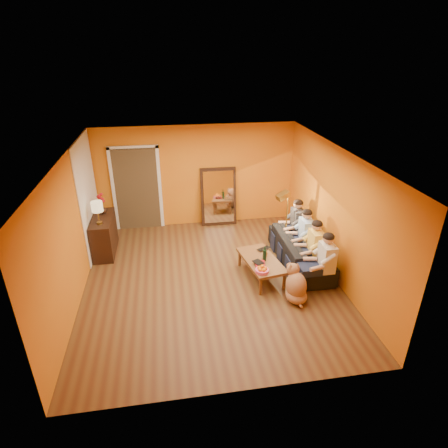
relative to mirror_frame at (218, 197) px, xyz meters
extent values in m
cube|color=brown|center=(-0.55, -2.63, -0.76)|extent=(5.00, 5.50, 0.00)
cube|color=white|center=(-0.55, -2.63, 1.84)|extent=(5.00, 5.50, 0.00)
cube|color=orange|center=(-0.55, 0.12, 0.54)|extent=(5.00, 0.00, 2.60)
cube|color=orange|center=(-3.05, -2.63, 0.54)|extent=(0.00, 5.50, 2.60)
cube|color=orange|center=(1.95, -2.63, 0.54)|extent=(0.00, 5.50, 2.60)
cube|color=white|center=(-3.04, -0.88, 0.54)|extent=(0.02, 1.90, 2.58)
cube|color=#3F2D19|center=(-2.05, 0.20, 0.29)|extent=(1.06, 0.30, 2.10)
cube|color=white|center=(-2.62, 0.08, 0.29)|extent=(0.08, 0.06, 2.20)
cube|color=white|center=(-1.48, 0.08, 0.29)|extent=(0.08, 0.06, 2.20)
cube|color=white|center=(-2.05, 0.08, 1.36)|extent=(1.22, 0.06, 0.08)
cube|color=#331A11|center=(0.00, 0.00, 0.00)|extent=(0.92, 0.27, 1.51)
cube|color=white|center=(0.00, -0.04, 0.00)|extent=(0.78, 0.21, 1.35)
cube|color=#331A11|center=(-2.79, -1.08, -0.34)|extent=(0.44, 1.18, 0.85)
imported|color=black|center=(1.45, -2.28, -0.45)|extent=(2.13, 0.83, 0.62)
cylinder|color=black|center=(0.52, -2.74, -0.18)|extent=(0.07, 0.07, 0.31)
imported|color=#B27F3F|center=(0.59, -2.57, -0.29)|extent=(0.11, 0.11, 0.10)
imported|color=black|center=(0.65, -2.34, -0.33)|extent=(0.37, 0.32, 0.02)
imported|color=#331A11|center=(0.29, -2.89, -0.33)|extent=(0.19, 0.24, 0.02)
imported|color=#AE1319|center=(0.30, -2.88, -0.31)|extent=(0.23, 0.29, 0.02)
imported|color=black|center=(0.29, -2.90, -0.29)|extent=(0.23, 0.26, 0.02)
imported|color=#331A11|center=(-2.79, -0.83, 0.19)|extent=(0.19, 0.19, 0.20)
camera|label=1|loc=(-1.31, -8.96, 3.58)|focal=30.00mm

